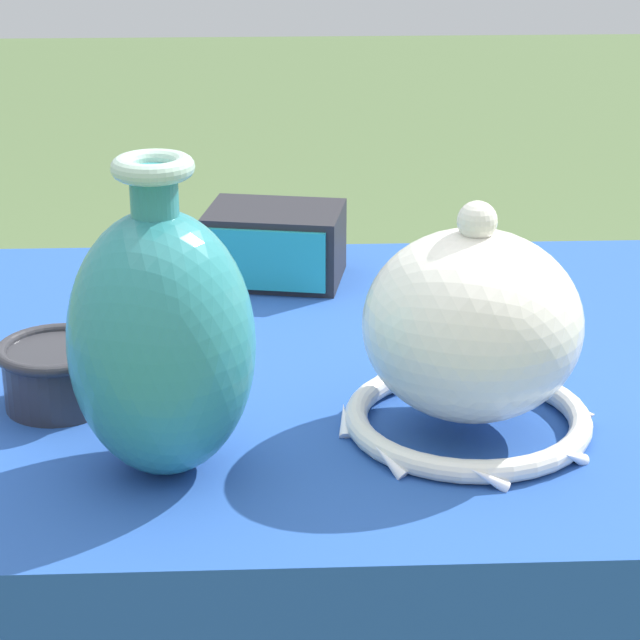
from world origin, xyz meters
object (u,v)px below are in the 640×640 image
object	(u,v)px
vase_tall_bulbous	(162,340)
vase_dome_bell	(471,338)
cup_wide_charcoal	(58,372)
mosaic_tile_box	(275,245)

from	to	relation	value
vase_tall_bulbous	vase_dome_bell	distance (m)	0.29
cup_wide_charcoal	vase_tall_bulbous	bearing A→B (deg)	-49.34
vase_tall_bulbous	mosaic_tile_box	size ratio (longest dim) A/B	1.54
mosaic_tile_box	vase_tall_bulbous	bearing A→B (deg)	-90.95
vase_dome_bell	cup_wide_charcoal	world-z (taller)	vase_dome_bell
vase_dome_bell	mosaic_tile_box	world-z (taller)	vase_dome_bell
vase_dome_bell	mosaic_tile_box	size ratio (longest dim) A/B	1.34
vase_tall_bulbous	mosaic_tile_box	xyz separation A→B (m)	(0.10, 0.49, -0.08)
vase_tall_bulbous	vase_dome_bell	xyz separation A→B (m)	(0.28, 0.06, -0.03)
cup_wide_charcoal	vase_dome_bell	bearing A→B (deg)	-10.01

